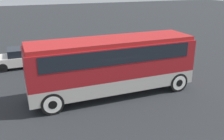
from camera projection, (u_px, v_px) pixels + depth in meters
name	position (u px, v px, depth m)	size (l,w,h in m)	color
ground_plane	(112.00, 94.00, 14.49)	(120.00, 120.00, 0.00)	#26282B
tour_bus	(114.00, 61.00, 13.86)	(9.30, 2.52, 3.24)	#B7B2A8
parked_car_near	(26.00, 57.00, 18.95)	(4.27, 1.90, 1.43)	silver
parked_car_mid	(114.00, 52.00, 20.27)	(4.27, 1.96, 1.37)	black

